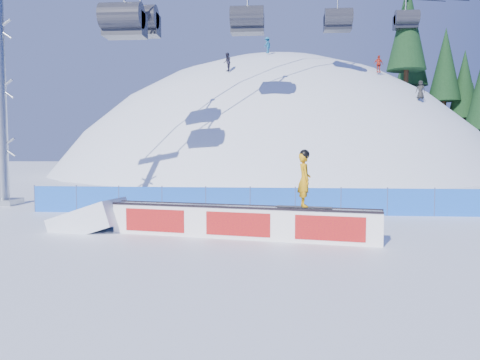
{
  "coord_description": "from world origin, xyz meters",
  "views": [
    {
      "loc": [
        0.17,
        -16.21,
        2.99
      ],
      "look_at": [
        -1.21,
        1.31,
        1.76
      ],
      "focal_mm": 35.0,
      "sensor_mm": 36.0,
      "label": 1
    }
  ],
  "objects": [
    {
      "name": "ground",
      "position": [
        0.0,
        0.0,
        0.0
      ],
      "size": [
        160.0,
        160.0,
        0.0
      ],
      "primitive_type": "plane",
      "color": "white",
      "rests_on": "ground"
    },
    {
      "name": "distant_skiers",
      "position": [
        3.39,
        30.01,
        11.24
      ],
      "size": [
        18.36,
        7.22,
        7.1
      ],
      "color": "black",
      "rests_on": "ground"
    },
    {
      "name": "snow_hill",
      "position": [
        0.0,
        42.0,
        -18.0
      ],
      "size": [
        64.0,
        64.0,
        64.0
      ],
      "color": "white",
      "rests_on": "ground"
    },
    {
      "name": "safety_fence",
      "position": [
        0.0,
        4.5,
        0.6
      ],
      "size": [
        22.05,
        0.05,
        1.3
      ],
      "color": "blue",
      "rests_on": "ground"
    },
    {
      "name": "snow_ramp",
      "position": [
        -6.56,
        0.06,
        0.0
      ],
      "size": [
        2.87,
        2.1,
        1.63
      ],
      "primitive_type": null,
      "rotation": [
        0.0,
        -0.31,
        -0.19
      ],
      "color": "white",
      "rests_on": "ground"
    },
    {
      "name": "snowboarder",
      "position": [
        1.04,
        -1.42,
        1.99
      ],
      "size": [
        1.79,
        0.68,
        1.84
      ],
      "rotation": [
        0.0,
        0.0,
        1.73
      ],
      "color": "black",
      "rests_on": "rail_box"
    },
    {
      "name": "rail_box",
      "position": [
        -1.02,
        -1.02,
        0.53
      ],
      "size": [
        8.99,
        2.35,
        1.08
      ],
      "rotation": [
        0.0,
        0.0,
        -0.19
      ],
      "color": "white",
      "rests_on": "ground"
    }
  ]
}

